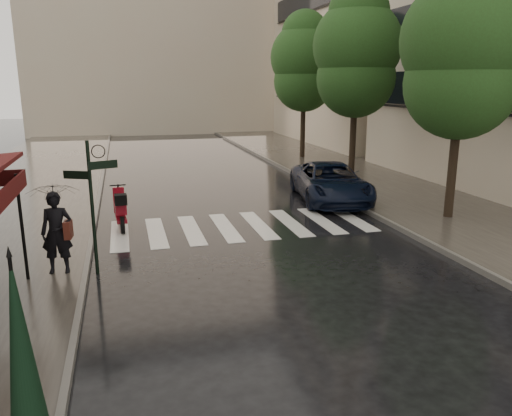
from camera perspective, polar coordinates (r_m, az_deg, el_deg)
name	(u,v)px	position (r m, az deg, el deg)	size (l,w,h in m)	color
ground	(160,326)	(9.52, -10.95, -13.11)	(120.00, 120.00, 0.00)	black
sidewalk_near	(18,197)	(21.31, -25.59, 1.17)	(6.00, 60.00, 0.12)	#38332D
sidewalk_far	(366,179)	(23.49, 12.44, 3.31)	(5.50, 60.00, 0.12)	#38332D
curb_near	(100,192)	(20.94, -17.39, 1.75)	(0.12, 60.00, 0.16)	#595651
curb_far	(309,181)	(22.35, 6.03, 3.07)	(0.12, 60.00, 0.16)	#595651
crosswalk	(242,226)	(15.49, -1.60, -2.07)	(7.85, 3.20, 0.01)	silver
signpost	(92,197)	(11.77, -18.26, 1.20)	(1.17, 0.29, 3.10)	black
haussmann_far	(361,12)	(38.73, 11.95, 21.11)	(8.00, 16.00, 18.50)	#BFAA92
backdrop_building	(156,15)	(46.95, -11.37, 20.77)	(22.00, 6.00, 20.00)	#BFAA92
tree_near	(464,48)	(16.84, 22.68, 16.47)	(3.80, 3.80, 7.99)	black
tree_mid	(357,52)	(22.80, 11.44, 17.03)	(3.80, 3.80, 8.34)	black
tree_far	(304,62)	(29.31, 5.54, 16.25)	(3.80, 3.80, 8.16)	black
pedestrian_with_umbrella	(54,199)	(11.86, -22.13, 0.91)	(1.21, 1.23, 2.57)	black
scooter	(121,210)	(15.69, -15.23, -0.23)	(0.51, 1.87, 1.23)	black
parked_car	(330,182)	(18.94, 8.50, 2.94)	(2.34, 5.07, 1.41)	black
parasol_front	(21,352)	(6.19, -25.23, -14.70)	(0.45, 0.45, 2.51)	black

